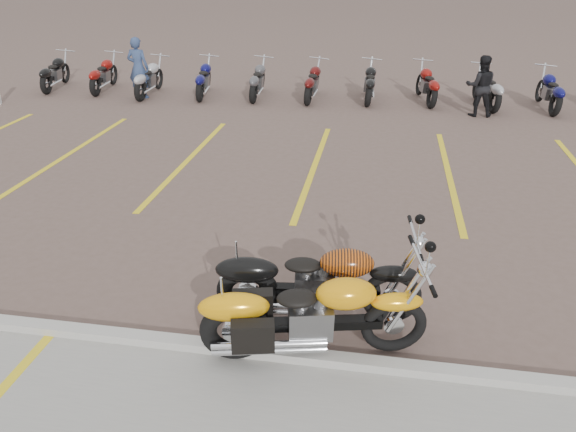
# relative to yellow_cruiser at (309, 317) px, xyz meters

# --- Properties ---
(ground) EXTENTS (100.00, 100.00, 0.00)m
(ground) POSITION_rel_yellow_cruiser_xyz_m (-0.68, 1.87, -0.50)
(ground) COLOR brown
(ground) RESTS_ON ground
(curb) EXTENTS (60.00, 0.18, 0.12)m
(curb) POSITION_rel_yellow_cruiser_xyz_m (-0.68, -0.13, -0.44)
(curb) COLOR #ADAAA3
(curb) RESTS_ON ground
(parking_stripes) EXTENTS (38.00, 5.50, 0.01)m
(parking_stripes) POSITION_rel_yellow_cruiser_xyz_m (-0.68, 5.87, -0.50)
(parking_stripes) COLOR yellow
(parking_stripes) RESTS_ON ground
(yellow_cruiser) EXTENTS (2.42, 0.69, 1.01)m
(yellow_cruiser) POSITION_rel_yellow_cruiser_xyz_m (0.00, 0.00, 0.00)
(yellow_cruiser) COLOR black
(yellow_cruiser) RESTS_ON ground
(flame_cruiser) EXTENTS (2.42, 0.48, 1.00)m
(flame_cruiser) POSITION_rel_yellow_cruiser_xyz_m (-0.03, 0.64, -0.01)
(flame_cruiser) COLOR black
(flame_cruiser) RESTS_ON ground
(person_a) EXTENTS (0.67, 0.45, 1.77)m
(person_a) POSITION_rel_yellow_cruiser_xyz_m (-6.59, 10.94, 0.38)
(person_a) COLOR navy
(person_a) RESTS_ON ground
(person_b) EXTENTS (0.77, 0.60, 1.59)m
(person_b) POSITION_rel_yellow_cruiser_xyz_m (3.12, 10.54, 0.29)
(person_b) COLOR black
(person_b) RESTS_ON ground
(bg_bike_row) EXTENTS (18.94, 2.04, 1.10)m
(bg_bike_row) POSITION_rel_yellow_cruiser_xyz_m (-0.68, 11.55, 0.05)
(bg_bike_row) COLOR black
(bg_bike_row) RESTS_ON ground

